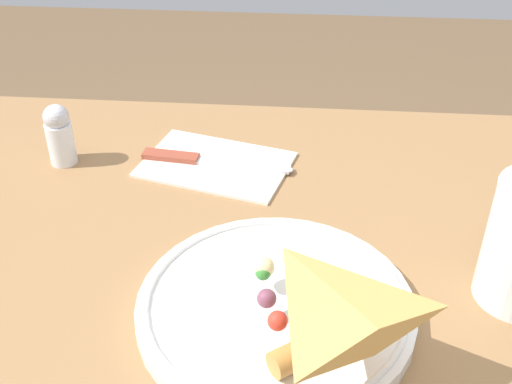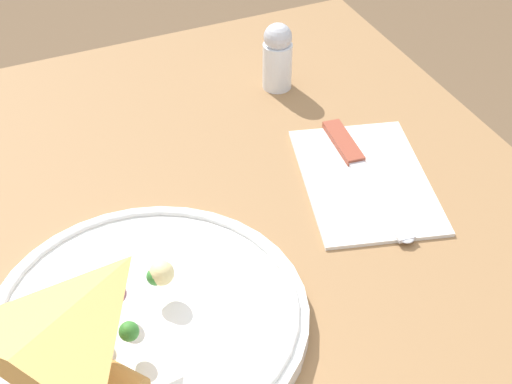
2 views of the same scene
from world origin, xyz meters
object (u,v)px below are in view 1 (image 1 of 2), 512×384
object	(u,v)px
dining_table	(266,355)
plate_pizza	(277,306)
butter_knife	(208,161)
salt_shaker	(59,134)
napkin_folded	(216,164)

from	to	relation	value
dining_table	plate_pizza	size ratio (longest dim) A/B	3.42
butter_knife	salt_shaker	world-z (taller)	salt_shaker
plate_pizza	butter_knife	world-z (taller)	plate_pizza
napkin_folded	salt_shaker	size ratio (longest dim) A/B	2.56
dining_table	salt_shaker	size ratio (longest dim) A/B	11.02
napkin_folded	dining_table	bearing A→B (deg)	-67.44
dining_table	butter_knife	world-z (taller)	butter_knife
plate_pizza	napkin_folded	xyz separation A→B (m)	(-0.09, 0.26, -0.01)
napkin_folded	butter_knife	bearing A→B (deg)	173.49
plate_pizza	butter_knife	distance (m)	0.28
napkin_folded	salt_shaker	world-z (taller)	salt_shaker
napkin_folded	salt_shaker	bearing A→B (deg)	-178.12
dining_table	butter_knife	bearing A→B (deg)	114.93
plate_pizza	butter_knife	size ratio (longest dim) A/B	1.33
salt_shaker	dining_table	bearing A→B (deg)	-33.61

